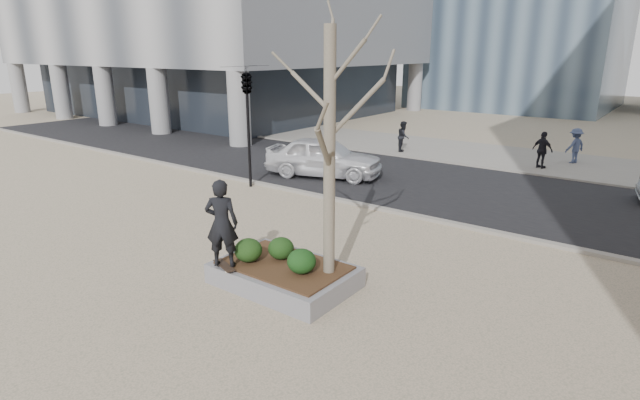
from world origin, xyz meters
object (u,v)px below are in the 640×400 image
Objects in this scene: skateboarder at (222,223)px; police_car at (324,157)px; planter at (284,275)px; skateboard at (224,266)px.

police_car is (-4.19, 9.40, -0.66)m from skateboarder.
planter is at bearing -166.03° from police_car.
skateboard is at bearing 180.00° from skateboarder.
skateboarder is at bearing 0.00° from skateboard.
skateboarder is (-0.98, -0.86, 1.26)m from planter.
planter is 1.33m from skateboard.
skateboarder reaches higher than police_car.
skateboarder is at bearing -173.20° from police_car.
planter is 1.56× the size of skateboarder.
planter is at bearing -171.61° from skateboarder.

